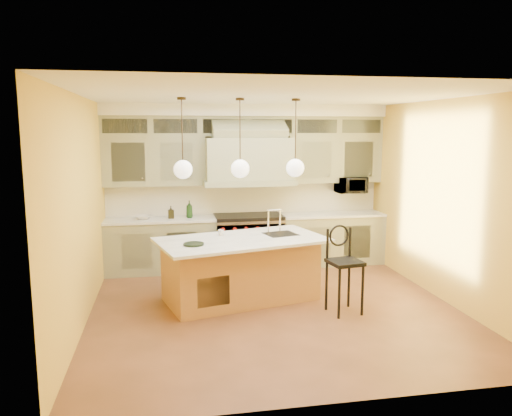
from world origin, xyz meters
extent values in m
plane|color=#56341D|center=(0.00, 0.00, 0.00)|extent=(5.00, 5.00, 0.00)
plane|color=white|center=(0.00, 0.00, 2.90)|extent=(5.00, 5.00, 0.00)
plane|color=gold|center=(0.00, 2.50, 1.45)|extent=(5.00, 0.00, 5.00)
plane|color=gold|center=(0.00, -2.50, 1.45)|extent=(5.00, 0.00, 5.00)
plane|color=gold|center=(-2.50, 0.00, 1.45)|extent=(0.00, 5.00, 5.00)
plane|color=gold|center=(2.50, 0.00, 1.45)|extent=(0.00, 5.00, 5.00)
cube|color=gray|center=(-1.55, 2.17, 0.45)|extent=(1.90, 0.65, 0.90)
cube|color=gray|center=(1.55, 2.17, 0.45)|extent=(1.90, 0.65, 0.90)
cube|color=white|center=(-1.55, 2.17, 0.92)|extent=(1.90, 0.68, 0.04)
cube|color=white|center=(1.55, 2.17, 0.92)|extent=(1.90, 0.68, 0.04)
cube|color=beige|center=(0.00, 2.48, 1.22)|extent=(5.00, 0.04, 0.56)
cube|color=gray|center=(-1.62, 2.33, 1.93)|extent=(1.75, 0.35, 0.85)
cube|color=gray|center=(1.62, 2.33, 1.93)|extent=(1.75, 0.35, 0.85)
cube|color=gray|center=(0.00, 2.15, 1.95)|extent=(1.50, 0.70, 0.75)
cube|color=gray|center=(0.00, 2.15, 1.55)|extent=(1.60, 0.76, 0.10)
cube|color=#333833|center=(0.00, 2.33, 2.53)|extent=(5.00, 0.35, 0.35)
cube|color=white|center=(0.00, 2.31, 2.80)|extent=(5.00, 0.47, 0.20)
cube|color=silver|center=(0.00, 2.15, 0.45)|extent=(1.20, 0.70, 0.90)
cube|color=black|center=(0.00, 2.15, 0.93)|extent=(1.20, 0.70, 0.06)
cube|color=silver|center=(0.00, 1.83, 0.78)|extent=(1.20, 0.06, 0.14)
cube|color=#A06F39|center=(-0.40, 0.45, 0.44)|extent=(2.29, 1.50, 0.88)
cube|color=white|center=(-0.39, 0.40, 0.90)|extent=(2.60, 1.80, 0.04)
cube|color=black|center=(0.23, 0.61, 0.90)|extent=(0.54, 0.50, 0.05)
cylinder|color=black|center=(0.76, -0.53, 0.34)|extent=(0.04, 0.04, 0.68)
cylinder|color=black|center=(1.10, -0.47, 0.34)|extent=(0.04, 0.04, 0.68)
cylinder|color=black|center=(0.70, -0.18, 0.34)|extent=(0.04, 0.04, 0.68)
cylinder|color=black|center=(1.04, -0.13, 0.34)|extent=(0.04, 0.04, 0.68)
cube|color=black|center=(0.90, -0.33, 0.70)|extent=(0.48, 0.48, 0.05)
torus|color=black|center=(0.87, -0.15, 1.04)|extent=(0.30, 0.08, 0.30)
imported|color=black|center=(1.95, 2.25, 1.45)|extent=(0.54, 0.37, 0.30)
imported|color=#143314|center=(-1.05, 2.15, 1.09)|extent=(0.12, 0.12, 0.30)
imported|color=black|center=(-1.36, 2.15, 1.05)|extent=(0.11, 0.11, 0.22)
imported|color=beige|center=(-1.84, 2.15, 0.97)|extent=(0.28, 0.28, 0.07)
imported|color=silver|center=(-0.66, 0.68, 0.96)|extent=(0.09, 0.09, 0.08)
cylinder|color=#2D2319|center=(-1.20, 0.45, 2.88)|extent=(0.12, 0.12, 0.03)
cylinder|color=#2D2319|center=(-1.20, 0.45, 2.44)|extent=(0.02, 0.02, 0.93)
sphere|color=white|center=(-1.20, 0.45, 1.92)|extent=(0.26, 0.26, 0.26)
cylinder|color=#2D2319|center=(-0.40, 0.45, 2.88)|extent=(0.12, 0.12, 0.03)
cylinder|color=#2D2319|center=(-0.40, 0.45, 2.44)|extent=(0.02, 0.02, 0.93)
sphere|color=white|center=(-0.40, 0.45, 1.92)|extent=(0.26, 0.26, 0.26)
cylinder|color=#2D2319|center=(0.40, 0.45, 2.88)|extent=(0.12, 0.12, 0.03)
cylinder|color=#2D2319|center=(0.40, 0.45, 2.44)|extent=(0.02, 0.02, 0.93)
sphere|color=white|center=(0.40, 0.45, 1.92)|extent=(0.26, 0.26, 0.26)
camera|label=1|loc=(-1.44, -6.51, 2.46)|focal=35.00mm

